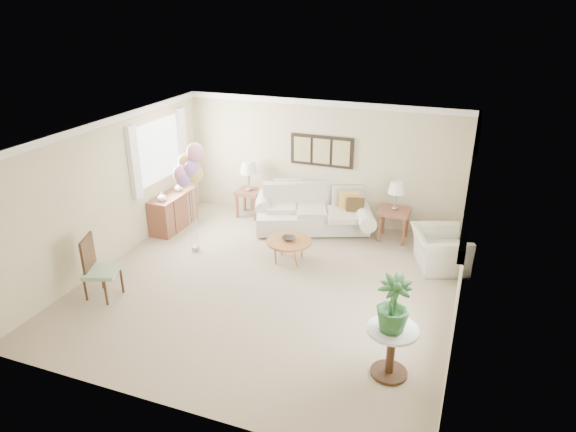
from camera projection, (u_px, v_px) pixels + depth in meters
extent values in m
plane|color=tan|center=(268.00, 285.00, 8.67)|extent=(6.00, 6.00, 0.00)
cube|color=beige|center=(322.00, 162.00, 10.74)|extent=(6.00, 0.04, 2.60)
cube|color=beige|center=(161.00, 315.00, 5.57)|extent=(6.00, 0.04, 2.60)
cube|color=beige|center=(111.00, 191.00, 9.12)|extent=(0.04, 6.00, 2.60)
cube|color=beige|center=(464.00, 243.00, 7.19)|extent=(0.04, 6.00, 2.60)
cube|color=white|center=(265.00, 135.00, 7.65)|extent=(6.00, 6.00, 0.02)
cube|color=white|center=(323.00, 103.00, 10.23)|extent=(6.00, 0.06, 0.12)
cube|color=white|center=(103.00, 122.00, 8.63)|extent=(0.06, 6.00, 0.12)
cube|color=white|center=(474.00, 158.00, 6.71)|extent=(0.06, 6.00, 0.12)
cube|color=white|center=(158.00, 151.00, 10.27)|extent=(0.04, 1.40, 1.20)
cube|color=white|center=(134.00, 163.00, 9.53)|extent=(0.10, 0.22, 1.40)
cube|color=white|center=(182.00, 141.00, 10.99)|extent=(0.10, 0.22, 1.40)
cube|color=black|center=(322.00, 151.00, 10.62)|extent=(1.35, 0.04, 0.65)
cube|color=#8C8C59|center=(302.00, 149.00, 10.73)|extent=(0.36, 0.02, 0.52)
cube|color=#8C8C59|center=(321.00, 151.00, 10.60)|extent=(0.36, 0.02, 0.52)
cube|color=#8C8C59|center=(341.00, 153.00, 10.46)|extent=(0.36, 0.02, 0.52)
cube|color=beige|center=(312.00, 220.00, 10.65)|extent=(2.47, 1.72, 0.37)
cube|color=beige|center=(318.00, 195.00, 10.78)|extent=(2.21, 1.06, 0.57)
cylinder|color=beige|center=(264.00, 202.00, 10.91)|extent=(0.66, 0.99, 0.33)
cylinder|color=beige|center=(364.00, 216.00, 10.21)|extent=(0.66, 0.99, 0.33)
cube|color=beige|center=(282.00, 206.00, 10.73)|extent=(0.86, 0.93, 0.12)
cube|color=beige|center=(312.00, 210.00, 10.52)|extent=(0.86, 0.93, 0.12)
cube|color=beige|center=(343.00, 215.00, 10.30)|extent=(0.86, 0.93, 0.12)
cube|color=#86C5DA|center=(278.00, 192.00, 10.84)|extent=(0.40, 0.12, 0.40)
cube|color=gold|center=(349.00, 201.00, 10.34)|extent=(0.40, 0.12, 0.40)
cube|color=#3B2C16|center=(355.00, 207.00, 10.26)|extent=(0.35, 0.10, 0.35)
cube|color=beige|center=(312.00, 229.00, 10.73)|extent=(2.08, 0.83, 0.04)
cube|color=brown|center=(249.00, 192.00, 11.22)|extent=(0.55, 0.50, 0.08)
cube|color=brown|center=(237.00, 206.00, 11.24)|extent=(0.05, 0.05, 0.52)
cube|color=brown|center=(255.00, 209.00, 11.10)|extent=(0.05, 0.05, 0.52)
cube|color=brown|center=(245.00, 200.00, 11.58)|extent=(0.05, 0.05, 0.52)
cube|color=brown|center=(262.00, 203.00, 11.44)|extent=(0.05, 0.05, 0.52)
cube|color=brown|center=(395.00, 211.00, 10.09)|extent=(0.59, 0.54, 0.09)
cube|color=brown|center=(379.00, 229.00, 10.10)|extent=(0.05, 0.05, 0.56)
cube|color=brown|center=(404.00, 232.00, 9.95)|extent=(0.05, 0.05, 0.56)
cube|color=brown|center=(383.00, 221.00, 10.47)|extent=(0.05, 0.05, 0.56)
cube|color=brown|center=(407.00, 224.00, 10.32)|extent=(0.05, 0.05, 0.56)
cylinder|color=gray|center=(249.00, 189.00, 11.19)|extent=(0.15, 0.15, 0.07)
cylinder|color=gray|center=(249.00, 180.00, 11.12)|extent=(0.04, 0.04, 0.33)
cone|color=silver|center=(249.00, 167.00, 11.00)|extent=(0.37, 0.37, 0.26)
cylinder|color=gray|center=(395.00, 208.00, 10.06)|extent=(0.13, 0.13, 0.06)
cylinder|color=gray|center=(396.00, 200.00, 9.99)|extent=(0.04, 0.04, 0.29)
cone|color=silver|center=(397.00, 188.00, 9.89)|extent=(0.32, 0.32, 0.23)
cylinder|color=#995539|center=(289.00, 241.00, 9.32)|extent=(0.83, 0.83, 0.05)
cylinder|color=#995539|center=(303.00, 249.00, 9.50)|extent=(0.03, 0.03, 0.37)
cylinder|color=#995539|center=(283.00, 245.00, 9.63)|extent=(0.03, 0.03, 0.37)
cylinder|color=#995539|center=(275.00, 254.00, 9.29)|extent=(0.03, 0.03, 0.37)
cylinder|color=#995539|center=(295.00, 258.00, 9.17)|extent=(0.03, 0.03, 0.37)
imported|color=#2D2724|center=(288.00, 238.00, 9.31)|extent=(0.26, 0.26, 0.06)
imported|color=beige|center=(439.00, 249.00, 9.15)|extent=(1.20, 1.28, 0.67)
cylinder|color=silver|center=(393.00, 330.00, 6.35)|extent=(0.65, 0.65, 0.04)
cylinder|color=#3C2716|center=(391.00, 353.00, 6.49)|extent=(0.11, 0.11, 0.65)
cylinder|color=#3C2716|center=(389.00, 373.00, 6.62)|extent=(0.48, 0.48, 0.01)
imported|color=#1C501E|center=(393.00, 304.00, 6.17)|extent=(0.42, 0.42, 0.74)
cube|color=gray|center=(102.00, 272.00, 8.17)|extent=(0.64, 0.64, 0.07)
cylinder|color=#3C2716|center=(85.00, 289.00, 8.15)|extent=(0.04, 0.04, 0.41)
cylinder|color=#3C2716|center=(106.00, 294.00, 8.02)|extent=(0.04, 0.04, 0.41)
cylinder|color=#3C2716|center=(102.00, 277.00, 8.50)|extent=(0.04, 0.04, 0.41)
cylinder|color=#3C2716|center=(122.00, 281.00, 8.37)|extent=(0.04, 0.04, 0.41)
cube|color=#3C2716|center=(88.00, 253.00, 8.12)|extent=(0.20, 0.46, 0.55)
cube|color=brown|center=(173.00, 211.00, 10.70)|extent=(0.45, 1.20, 0.74)
cube|color=#3C2716|center=(165.00, 216.00, 10.44)|extent=(0.46, 0.02, 0.70)
cube|color=#3C2716|center=(181.00, 206.00, 10.96)|extent=(0.46, 0.02, 0.70)
imported|color=white|center=(162.00, 197.00, 10.19)|extent=(0.23, 0.23, 0.18)
imported|color=#BCBCBC|center=(178.00, 187.00, 10.72)|extent=(0.21, 0.21, 0.18)
cube|color=gray|center=(196.00, 249.00, 9.83)|extent=(0.11, 0.11, 0.09)
ellipsoid|color=#F79ACD|center=(182.00, 174.00, 9.15)|extent=(0.31, 0.31, 0.36)
cylinder|color=silver|center=(189.00, 216.00, 9.51)|extent=(0.01, 0.01, 1.30)
ellipsoid|color=#B380DD|center=(192.00, 170.00, 9.13)|extent=(0.31, 0.31, 0.36)
cylinder|color=silver|center=(194.00, 214.00, 9.51)|extent=(0.01, 0.01, 1.38)
ellipsoid|color=#E6BE5D|center=(186.00, 163.00, 9.29)|extent=(0.31, 0.31, 0.36)
cylinder|color=silver|center=(191.00, 210.00, 9.59)|extent=(0.01, 0.01, 1.45)
ellipsoid|color=#F79ACD|center=(195.00, 152.00, 9.09)|extent=(0.31, 0.31, 0.36)
cylinder|color=silver|center=(196.00, 206.00, 9.49)|extent=(0.01, 0.01, 1.68)
ellipsoid|color=#B380DD|center=(184.00, 178.00, 9.16)|extent=(0.31, 0.31, 0.36)
cylinder|color=silver|center=(190.00, 218.00, 9.52)|extent=(0.01, 0.01, 1.24)
ellipsoid|color=#E6BE5D|center=(194.00, 174.00, 9.17)|extent=(0.31, 0.31, 0.36)
cylinder|color=silver|center=(195.00, 216.00, 9.53)|extent=(0.01, 0.01, 1.31)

